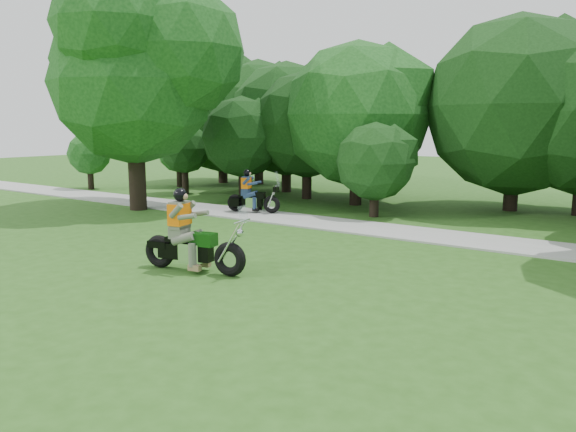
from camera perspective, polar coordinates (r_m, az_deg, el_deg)
The scene contains 6 objects.
ground at distance 11.64m, azimuth -6.07°, elevation -7.77°, with size 100.00×100.00×0.00m, color #285217.
walkway at distance 18.24m, azimuth 10.72°, elevation -1.53°, with size 60.00×2.20×0.06m, color gray.
tree_line at distance 24.04m, azimuth 18.05°, elevation 9.53°, with size 39.72×11.51×7.64m.
big_tree_west at distance 23.60m, azimuth -14.93°, elevation 14.71°, with size 8.64×6.56×9.96m.
chopper_motorcycle at distance 13.27m, azimuth -10.06°, elevation -2.51°, with size 2.73×0.97×1.96m.
touring_motorcycle at distance 21.60m, azimuth -3.88°, elevation 1.96°, with size 2.11×1.12×1.65m.
Camera 1 is at (7.37, -8.34, 3.41)m, focal length 35.00 mm.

